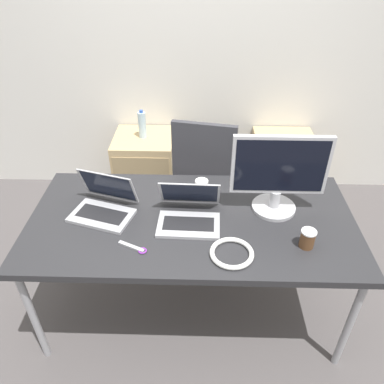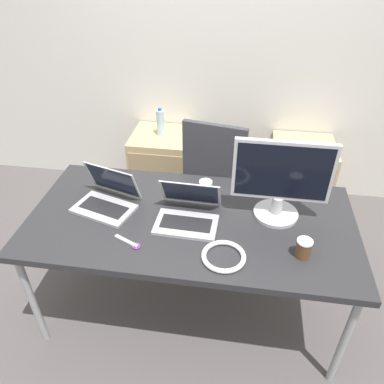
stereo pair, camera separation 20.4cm
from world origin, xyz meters
name	(u,v)px [view 2 (the right image)]	position (x,y,z in m)	size (l,w,h in m)	color
ground_plane	(191,304)	(0.00, 0.00, 0.00)	(14.00, 14.00, 0.00)	#514C4C
wall_back	(219,46)	(0.00, 1.50, 1.30)	(10.00, 0.05, 2.60)	silver
desk	(191,224)	(0.00, 0.00, 0.71)	(1.82, 0.89, 0.75)	#28282B
office_chair	(219,192)	(0.10, 0.80, 0.38)	(0.56, 0.60, 1.04)	#232326
cabinet_left	(163,166)	(-0.45, 1.22, 0.31)	(0.51, 0.48, 0.62)	tan
cabinet_right	(299,177)	(0.76, 1.22, 0.31)	(0.51, 0.48, 0.62)	tan
water_bottle	(160,123)	(-0.45, 1.22, 0.74)	(0.07, 0.07, 0.24)	silver
laptop_left	(188,214)	(-0.01, -0.02, 0.80)	(0.34, 0.32, 0.21)	#ADADB2
laptop_right	(107,199)	(-0.50, 0.05, 0.80)	(0.39, 0.37, 0.22)	#ADADB2
monitor	(281,180)	(0.47, 0.10, 0.99)	(0.52, 0.25, 0.47)	#B7B7BC
coffee_cup_white	(206,188)	(0.05, 0.25, 0.80)	(0.08, 0.08, 0.09)	white
coffee_cup_brown	(303,248)	(0.59, -0.21, 0.80)	(0.08, 0.08, 0.10)	brown
cable_coil	(224,256)	(0.21, -0.28, 0.76)	(0.22, 0.22, 0.03)	white
scissors	(130,243)	(-0.28, -0.25, 0.76)	(0.16, 0.10, 0.01)	#B2B2B7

